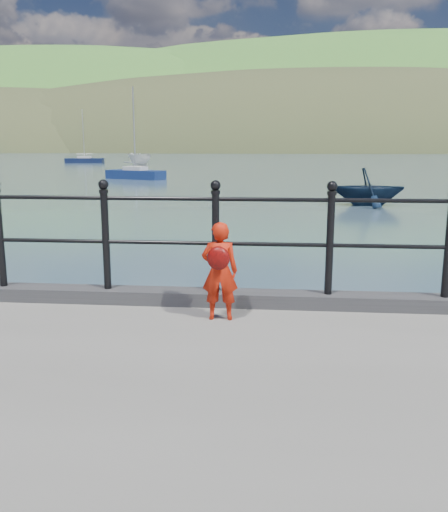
# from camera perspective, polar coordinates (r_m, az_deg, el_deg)

# --- Properties ---
(ground) EXTENTS (600.00, 600.00, 0.00)m
(ground) POSITION_cam_1_polar(r_m,az_deg,el_deg) (6.51, -6.08, -13.01)
(ground) COLOR #2D4251
(ground) RESTS_ON ground
(kerb) EXTENTS (60.00, 0.30, 0.15)m
(kerb) POSITION_cam_1_polar(r_m,az_deg,el_deg) (5.99, -6.59, -4.23)
(kerb) COLOR #28282B
(kerb) RESTS_ON quay
(railing) EXTENTS (18.11, 0.11, 1.20)m
(railing) POSITION_cam_1_polar(r_m,az_deg,el_deg) (5.83, -6.76, 2.86)
(railing) COLOR black
(railing) RESTS_ON kerb
(far_shore) EXTENTS (830.00, 200.00, 156.00)m
(far_shore) POSITION_cam_1_polar(r_m,az_deg,el_deg) (249.28, 14.00, 5.55)
(far_shore) COLOR #333A21
(far_shore) RESTS_ON ground
(child) EXTENTS (0.37, 0.31, 0.98)m
(child) POSITION_cam_1_polar(r_m,az_deg,el_deg) (5.30, -0.46, -1.52)
(child) COLOR red
(child) RESTS_ON quay
(launch_white) EXTENTS (2.72, 4.67, 1.70)m
(launch_white) POSITION_cam_1_polar(r_m,az_deg,el_deg) (66.47, -8.86, 9.97)
(launch_white) COLOR silver
(launch_white) RESTS_ON ground
(launch_navy) EXTENTS (3.22, 2.79, 1.68)m
(launch_navy) POSITION_cam_1_polar(r_m,az_deg,el_deg) (25.13, 14.91, 7.05)
(launch_navy) COLOR black
(launch_navy) RESTS_ON ground
(sailboat_port) EXTENTS (5.06, 3.35, 7.20)m
(sailboat_port) POSITION_cam_1_polar(r_m,az_deg,el_deg) (43.51, -9.30, 8.44)
(sailboat_port) COLOR navy
(sailboat_port) RESTS_ON ground
(sailboat_left) EXTENTS (5.49, 2.06, 7.75)m
(sailboat_left) POSITION_cam_1_polar(r_m,az_deg,el_deg) (81.90, -14.46, 9.69)
(sailboat_left) COLOR #0E1632
(sailboat_left) RESTS_ON ground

